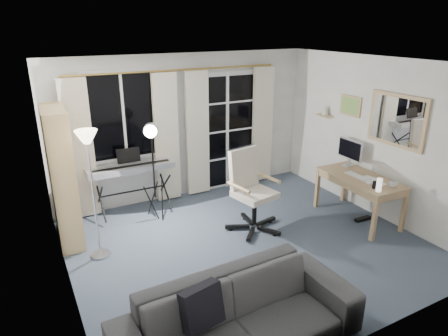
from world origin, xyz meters
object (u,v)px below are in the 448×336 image
(keyboard_piano, at_px, (131,169))
(office_chair, at_px, (249,183))
(studio_light, at_px, (151,142))
(monitor, at_px, (350,150))
(desk, at_px, (360,182))
(sofa, at_px, (239,309))
(bookshelf, at_px, (60,182))
(torchiere_lamp, at_px, (89,157))
(mug, at_px, (394,183))

(keyboard_piano, bearing_deg, office_chair, -42.20)
(keyboard_piano, relative_size, office_chair, 1.13)
(studio_light, relative_size, monitor, 3.10)
(office_chair, bearing_deg, desk, -30.82)
(studio_light, distance_m, sofa, 2.96)
(bookshelf, distance_m, keyboard_piano, 1.16)
(torchiere_lamp, bearing_deg, sofa, -70.35)
(bookshelf, relative_size, desk, 1.42)
(studio_light, bearing_deg, office_chair, -14.05)
(studio_light, height_order, sofa, studio_light)
(desk, distance_m, sofa, 3.24)
(office_chair, height_order, monitor, office_chair)
(office_chair, bearing_deg, monitor, -15.02)
(torchiere_lamp, relative_size, mug, 14.83)
(desk, bearing_deg, office_chair, 161.84)
(sofa, bearing_deg, torchiere_lamp, 108.02)
(bookshelf, xyz_separation_m, torchiere_lamp, (0.30, -0.60, 0.47))
(mug, bearing_deg, office_chair, 147.53)
(keyboard_piano, relative_size, mug, 11.83)
(keyboard_piano, distance_m, monitor, 3.44)
(torchiere_lamp, xyz_separation_m, keyboard_piano, (0.76, 1.03, -0.62))
(studio_light, relative_size, desk, 1.18)
(keyboard_piano, height_order, office_chair, office_chair)
(torchiere_lamp, relative_size, studio_light, 1.09)
(monitor, xyz_separation_m, mug, (-0.10, -0.95, -0.20))
(bookshelf, bearing_deg, sofa, -66.24)
(office_chair, xyz_separation_m, mug, (1.70, -1.08, 0.05))
(bookshelf, relative_size, torchiere_lamp, 1.11)
(monitor, xyz_separation_m, sofa, (-3.11, -1.86, -0.51))
(keyboard_piano, xyz_separation_m, office_chair, (1.35, -1.25, -0.04))
(torchiere_lamp, distance_m, studio_light, 1.17)
(bookshelf, distance_m, mug, 4.52)
(office_chair, bearing_deg, mug, -43.33)
(torchiere_lamp, height_order, studio_light, torchiere_lamp)
(mug, bearing_deg, keyboard_piano, 142.50)
(bookshelf, height_order, desk, bookshelf)
(bookshelf, height_order, sofa, bookshelf)
(studio_light, bearing_deg, keyboard_piano, 142.92)
(bookshelf, xyz_separation_m, desk, (4.00, -1.40, -0.28))
(torchiere_lamp, distance_m, desk, 3.86)
(sofa, bearing_deg, bookshelf, 109.65)
(studio_light, distance_m, monitor, 3.09)
(keyboard_piano, relative_size, monitor, 2.69)
(bookshelf, bearing_deg, torchiere_lamp, -60.54)
(desk, bearing_deg, mug, -76.88)
(torchiere_lamp, height_order, office_chair, torchiere_lamp)
(monitor, bearing_deg, sofa, -147.27)
(bookshelf, height_order, office_chair, bookshelf)
(keyboard_piano, relative_size, desk, 1.02)
(studio_light, bearing_deg, torchiere_lamp, -123.48)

